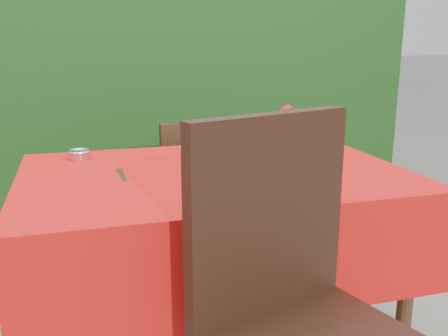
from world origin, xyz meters
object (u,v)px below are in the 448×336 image
object	(u,v)px
chair_far	(195,192)
water_glass	(316,149)
steel_ramekin	(80,155)
chair_near	(297,301)
fork	(123,176)
pasta_plate	(212,143)
pizza_plate	(245,169)
wine_glass	(287,118)

from	to	relation	value
chair_far	water_glass	distance (m)	0.75
water_glass	steel_ramekin	bearing A→B (deg)	162.88
chair_near	fork	world-z (taller)	chair_near
chair_far	water_glass	bearing A→B (deg)	111.95
chair_far	water_glass	size ratio (longest dim) A/B	9.07
pasta_plate	steel_ramekin	world-z (taller)	pasta_plate
pizza_plate	fork	distance (m)	0.39
pizza_plate	pasta_plate	world-z (taller)	pasta_plate
chair_far	steel_ramekin	distance (m)	0.69
chair_near	pizza_plate	xyz separation A→B (m)	(0.03, 0.48, 0.20)
pasta_plate	wine_glass	xyz separation A→B (m)	(0.27, -0.12, 0.11)
chair_near	steel_ramekin	distance (m)	1.02
fork	chair_far	bearing A→B (deg)	57.26
chair_far	pasta_plate	bearing A→B (deg)	83.41
water_glass	wine_glass	size ratio (longest dim) A/B	0.48
pizza_plate	water_glass	world-z (taller)	water_glass
chair_far	wine_glass	bearing A→B (deg)	114.42
chair_near	wine_glass	xyz separation A→B (m)	(0.31, 0.79, 0.30)
steel_ramekin	water_glass	bearing A→B (deg)	-17.12
chair_near	water_glass	distance (m)	0.76
chair_near	pizza_plate	distance (m)	0.52
fork	steel_ramekin	size ratio (longest dim) A/B	2.35
chair_far	fork	bearing A→B (deg)	54.07
pizza_plate	water_glass	xyz separation A→B (m)	(0.33, 0.16, 0.01)
chair_near	water_glass	size ratio (longest dim) A/B	11.16
pasta_plate	wine_glass	world-z (taller)	wine_glass
wine_glass	pasta_plate	bearing A→B (deg)	156.74
pasta_plate	fork	world-z (taller)	pasta_plate
water_glass	fork	xyz separation A→B (m)	(-0.70, -0.05, -0.04)
chair_far	wine_glass	xyz separation A→B (m)	(0.26, -0.46, 0.41)
pizza_plate	fork	world-z (taller)	pizza_plate
chair_far	steel_ramekin	bearing A→B (deg)	29.01
water_glass	pizza_plate	bearing A→B (deg)	-153.68
chair_near	fork	xyz separation A→B (m)	(-0.34, 0.59, 0.17)
pasta_plate	fork	xyz separation A→B (m)	(-0.38, -0.31, -0.02)
pizza_plate	fork	xyz separation A→B (m)	(-0.37, 0.11, -0.02)
chair_near	water_glass	bearing A→B (deg)	43.47
chair_far	fork	size ratio (longest dim) A/B	4.57
pasta_plate	chair_far	bearing A→B (deg)	88.77
pasta_plate	water_glass	xyz separation A→B (m)	(0.32, -0.26, 0.01)
water_glass	wine_glass	xyz separation A→B (m)	(-0.05, 0.15, 0.09)
pasta_plate	water_glass	distance (m)	0.42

